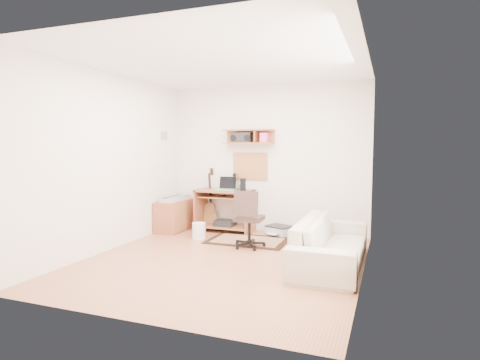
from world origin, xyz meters
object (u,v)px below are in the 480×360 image
at_px(task_chair, 249,218).
at_px(cabinet, 176,215).
at_px(desk, 225,211).
at_px(sofa, 331,234).
at_px(printer, 279,230).

relative_size(task_chair, cabinet, 0.99).
height_order(desk, task_chair, task_chair).
xyz_separation_m(task_chair, cabinet, (-1.68, 0.71, -0.17)).
distance_m(desk, task_chair, 1.22).
distance_m(task_chair, cabinet, 1.83).
distance_m(desk, sofa, 2.48).
bearing_deg(cabinet, desk, 13.83).
distance_m(cabinet, printer, 1.91).
distance_m(task_chair, sofa, 1.36).
bearing_deg(task_chair, sofa, -22.23).
xyz_separation_m(desk, cabinet, (-0.89, -0.22, -0.10)).
relative_size(cabinet, sofa, 0.45).
bearing_deg(task_chair, cabinet, 153.98).
bearing_deg(task_chair, desk, 127.20).
relative_size(desk, cabinet, 1.11).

